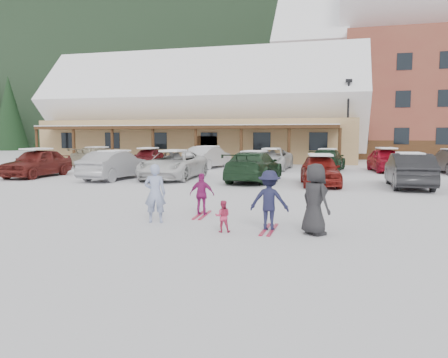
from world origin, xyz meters
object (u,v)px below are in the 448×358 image
(lamp_post, at_px, (348,117))
(parked_car_3, at_px, (254,166))
(parked_car_1, at_px, (115,165))
(parked_car_7, at_px, (97,157))
(parked_car_8, at_px, (148,158))
(parked_car_12, at_px, (386,160))
(adult_skier, at_px, (155,193))
(parked_car_0, at_px, (37,163))
(parked_car_5, at_px, (409,170))
(child_navy, at_px, (269,200))
(day_lodge, at_px, (202,117))
(parked_car_10, at_px, (271,159))
(parked_car_11, at_px, (327,160))
(toddler_red, at_px, (223,216))
(child_magenta, at_px, (202,194))
(parked_car_4, at_px, (320,170))
(parked_car_9, at_px, (208,157))
(bystander_dark, at_px, (315,199))
(parked_car_2, at_px, (173,165))

(lamp_post, xyz_separation_m, parked_car_3, (-4.64, -13.94, -2.93))
(parked_car_1, xyz_separation_m, parked_car_7, (-5.85, 8.06, -0.04))
(parked_car_8, xyz_separation_m, parked_car_12, (15.87, 0.62, 0.05))
(adult_skier, bearing_deg, parked_car_0, -57.44)
(parked_car_1, relative_size, parked_car_5, 0.98)
(adult_skier, xyz_separation_m, child_navy, (3.04, -0.15, -0.05))
(day_lodge, xyz_separation_m, parked_car_10, (8.24, -10.70, -3.24))
(parked_car_3, height_order, parked_car_11, parked_car_3)
(parked_car_1, height_order, parked_car_10, parked_car_1)
(toddler_red, bearing_deg, child_magenta, -72.04)
(adult_skier, bearing_deg, parked_car_11, -118.32)
(child_navy, xyz_separation_m, child_magenta, (-2.16, 1.44, -0.12))
(parked_car_3, distance_m, parked_car_4, 3.34)
(parked_car_12, bearing_deg, parked_car_11, 175.55)
(day_lodge, bearing_deg, parked_car_3, -64.92)
(parked_car_0, relative_size, parked_car_8, 1.12)
(parked_car_0, height_order, parked_car_12, parked_car_0)
(parked_car_9, xyz_separation_m, parked_car_10, (4.43, -0.23, -0.06))
(parked_car_8, relative_size, parked_car_12, 0.93)
(parked_car_10, bearing_deg, parked_car_3, -85.83)
(bystander_dark, distance_m, parked_car_1, 14.74)
(parked_car_3, relative_size, parked_car_10, 1.02)
(toddler_red, distance_m, bystander_dark, 2.19)
(parked_car_0, xyz_separation_m, parked_car_1, (4.84, -0.19, -0.03))
(parked_car_7, xyz_separation_m, parked_car_9, (8.28, 0.58, 0.05))
(lamp_post, bearing_deg, parked_car_0, -138.62)
(child_navy, relative_size, parked_car_4, 0.35)
(adult_skier, distance_m, parked_car_12, 19.94)
(parked_car_0, relative_size, parked_car_2, 0.85)
(child_magenta, bearing_deg, bystander_dark, 149.11)
(parked_car_8, bearing_deg, parked_car_10, 0.56)
(toddler_red, distance_m, parked_car_3, 11.43)
(parked_car_12, bearing_deg, parked_car_3, -139.47)
(child_navy, relative_size, parked_car_3, 0.28)
(child_magenta, relative_size, bystander_dark, 0.74)
(lamp_post, height_order, toddler_red, lamp_post)
(toddler_red, xyz_separation_m, parked_car_11, (1.91, 18.91, 0.32))
(toddler_red, bearing_deg, parked_car_3, -95.25)
(parked_car_1, height_order, parked_car_3, parked_car_3)
(adult_skier, distance_m, parked_car_5, 12.54)
(parked_car_2, relative_size, parked_car_5, 1.17)
(adult_skier, xyz_separation_m, parked_car_11, (3.92, 18.26, -0.07))
(day_lodge, height_order, parked_car_4, day_lodge)
(bystander_dark, relative_size, parked_car_9, 0.36)
(adult_skier, height_order, parked_car_2, adult_skier)
(adult_skier, height_order, child_magenta, adult_skier)
(child_navy, distance_m, parked_car_4, 10.04)
(adult_skier, relative_size, parked_car_4, 0.38)
(parked_car_5, bearing_deg, parked_car_1, 0.02)
(parked_car_4, bearing_deg, parked_car_11, 81.72)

